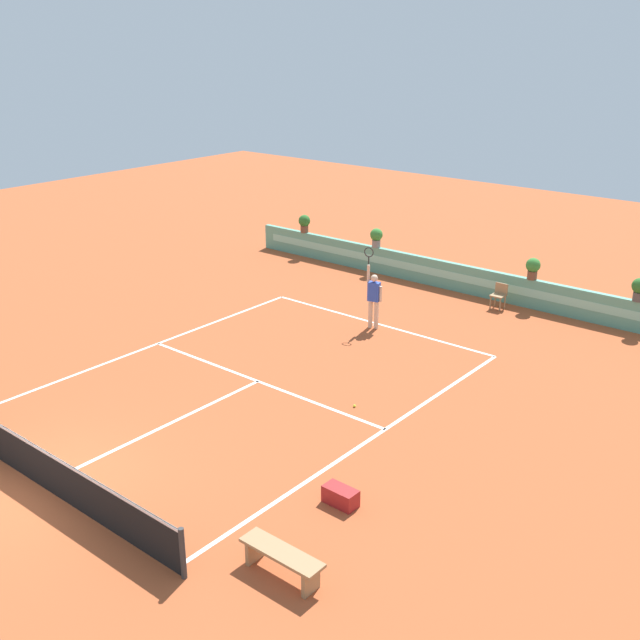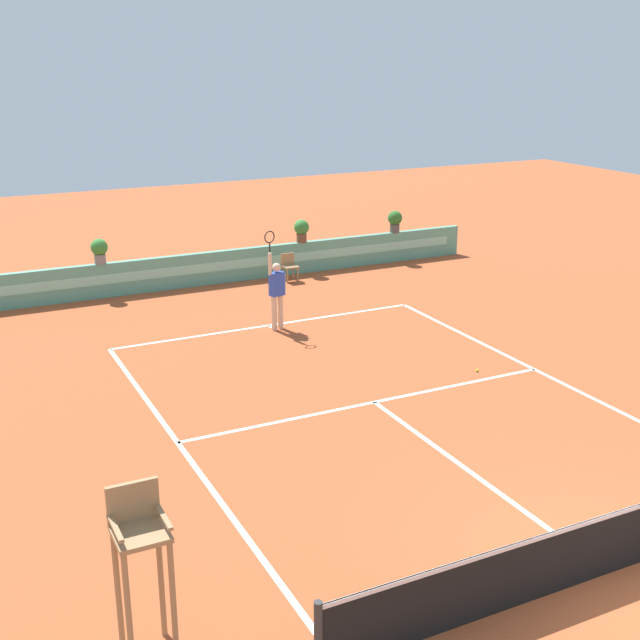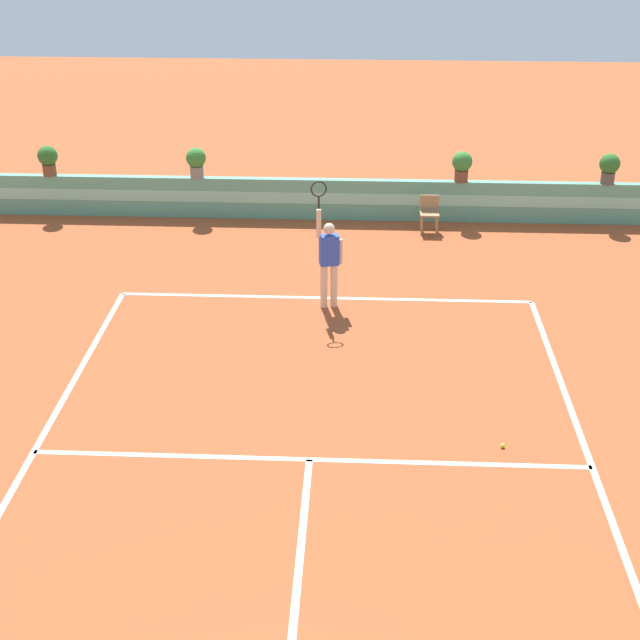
{
  "view_description": "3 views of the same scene",
  "coord_description": "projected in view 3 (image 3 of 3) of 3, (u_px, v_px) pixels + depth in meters",
  "views": [
    {
      "loc": [
        12.83,
        -6.63,
        8.67
      ],
      "look_at": [
        0.03,
        8.96,
        1.0
      ],
      "focal_mm": 42.54,
      "sensor_mm": 36.0,
      "label": 1
    },
    {
      "loc": [
        -7.77,
        -6.85,
        6.74
      ],
      "look_at": [
        0.03,
        8.96,
        1.0
      ],
      "focal_mm": 46.24,
      "sensor_mm": 36.0,
      "label": 2
    },
    {
      "loc": [
        0.67,
        -4.49,
        7.88
      ],
      "look_at": [
        0.03,
        8.96,
        1.0
      ],
      "focal_mm": 50.89,
      "sensor_mm": 36.0,
      "label": 3
    }
  ],
  "objects": [
    {
      "name": "tennis_player",
      "position": [
        329.0,
        257.0,
        17.37
      ],
      "size": [
        0.61,
        0.3,
        2.58
      ],
      "color": "beige",
      "rests_on": "ground"
    },
    {
      "name": "potted_plant_far_right",
      "position": [
        609.0,
        167.0,
        21.27
      ],
      "size": [
        0.48,
        0.48,
        0.72
      ],
      "color": "#514C47",
      "rests_on": "back_wall_barrier"
    },
    {
      "name": "back_wall_barrier",
      "position": [
        333.0,
        199.0,
        21.95
      ],
      "size": [
        18.0,
        0.21,
        1.0
      ],
      "color": "#599E84",
      "rests_on": "ground"
    },
    {
      "name": "potted_plant_left",
      "position": [
        196.0,
        161.0,
        21.68
      ],
      "size": [
        0.48,
        0.48,
        0.72
      ],
      "color": "gray",
      "rests_on": "back_wall_barrier"
    },
    {
      "name": "ball_kid_chair",
      "position": [
        429.0,
        212.0,
        21.22
      ],
      "size": [
        0.44,
        0.44,
        0.85
      ],
      "color": "#99754C",
      "rests_on": "ground"
    },
    {
      "name": "potted_plant_right",
      "position": [
        462.0,
        164.0,
        21.41
      ],
      "size": [
        0.48,
        0.48,
        0.72
      ],
      "color": "brown",
      "rests_on": "back_wall_barrier"
    },
    {
      "name": "ground_plane",
      "position": [
        308.0,
        476.0,
        12.94
      ],
      "size": [
        60.0,
        60.0,
        0.0
      ],
      "primitive_type": "plane",
      "color": "#A84C28"
    },
    {
      "name": "potted_plant_far_left",
      "position": [
        48.0,
        159.0,
        21.83
      ],
      "size": [
        0.48,
        0.48,
        0.72
      ],
      "color": "brown",
      "rests_on": "back_wall_barrier"
    },
    {
      "name": "court_lines",
      "position": [
        311.0,
        447.0,
        13.58
      ],
      "size": [
        8.32,
        11.94,
        0.01
      ],
      "color": "white",
      "rests_on": "ground"
    },
    {
      "name": "tennis_ball_near_baseline",
      "position": [
        503.0,
        446.0,
        13.56
      ],
      "size": [
        0.07,
        0.07,
        0.07
      ],
      "primitive_type": "sphere",
      "color": "#CCE033",
      "rests_on": "ground"
    }
  ]
}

